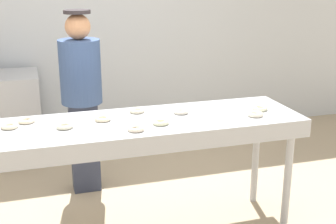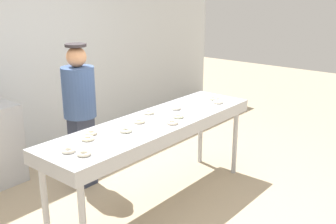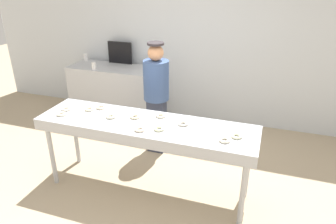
{
  "view_description": "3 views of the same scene",
  "coord_description": "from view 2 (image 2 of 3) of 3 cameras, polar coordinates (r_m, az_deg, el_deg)",
  "views": [
    {
      "loc": [
        -0.58,
        -2.89,
        1.89
      ],
      "look_at": [
        0.35,
        0.18,
        0.9
      ],
      "focal_mm": 48.1,
      "sensor_mm": 36.0,
      "label": 1
    },
    {
      "loc": [
        -2.77,
        -2.44,
        2.14
      ],
      "look_at": [
        0.22,
        0.02,
        0.94
      ],
      "focal_mm": 42.55,
      "sensor_mm": 36.0,
      "label": 2
    },
    {
      "loc": [
        1.23,
        -2.84,
        2.45
      ],
      "look_at": [
        0.21,
        0.16,
        1.0
      ],
      "focal_mm": 33.27,
      "sensor_mm": 36.0,
      "label": 3
    }
  ],
  "objects": [
    {
      "name": "sugar_donut_1",
      "position": [
        3.45,
        -11.42,
        -3.74
      ],
      "size": [
        0.14,
        0.14,
        0.03
      ],
      "primitive_type": "torus",
      "rotation": [
        0.0,
        0.0,
        1.92
      ],
      "color": "#FCEFC7",
      "rests_on": "fryer_conveyor"
    },
    {
      "name": "sugar_donut_5",
      "position": [
        3.82,
        -4.15,
        -1.34
      ],
      "size": [
        0.15,
        0.15,
        0.03
      ],
      "primitive_type": "torus",
      "rotation": [
        0.0,
        0.0,
        2.1
      ],
      "color": "#FBE9C2",
      "rests_on": "fryer_conveyor"
    },
    {
      "name": "sugar_donut_2",
      "position": [
        3.97,
        1.46,
        -0.61
      ],
      "size": [
        0.11,
        0.11,
        0.03
      ],
      "primitive_type": "torus",
      "rotation": [
        0.0,
        0.0,
        0.01
      ],
      "color": "#F3F4C4",
      "rests_on": "fryer_conveyor"
    },
    {
      "name": "sugar_donut_8",
      "position": [
        4.09,
        -2.76,
        -0.07
      ],
      "size": [
        0.15,
        0.15,
        0.03
      ],
      "primitive_type": "torus",
      "rotation": [
        0.0,
        0.0,
        0.45
      ],
      "color": "#F4E9C9",
      "rests_on": "fryer_conveyor"
    },
    {
      "name": "sugar_donut_10",
      "position": [
        4.64,
        6.58,
        1.96
      ],
      "size": [
        0.15,
        0.15,
        0.03
      ],
      "primitive_type": "torus",
      "rotation": [
        0.0,
        0.0,
        2.59
      ],
      "color": "#F4F4C9",
      "rests_on": "fryer_conveyor"
    },
    {
      "name": "sugar_donut_0",
      "position": [
        4.5,
        7.15,
        1.44
      ],
      "size": [
        0.16,
        0.16,
        0.03
      ],
      "primitive_type": "torus",
      "rotation": [
        0.0,
        0.0,
        2.36
      ],
      "color": "white",
      "rests_on": "fryer_conveyor"
    },
    {
      "name": "sugar_donut_11",
      "position": [
        4.24,
        1.13,
        0.57
      ],
      "size": [
        0.16,
        0.16,
        0.03
      ],
      "primitive_type": "torus",
      "rotation": [
        0.0,
        0.0,
        2.41
      ],
      "color": "silver",
      "rests_on": "fryer_conveyor"
    },
    {
      "name": "sugar_donut_4",
      "position": [
        3.15,
        -11.96,
        -5.85
      ],
      "size": [
        0.16,
        0.16,
        0.03
      ],
      "primitive_type": "torus",
      "rotation": [
        0.0,
        0.0,
        0.94
      ],
      "color": "#F7EBCE",
      "rests_on": "fryer_conveyor"
    },
    {
      "name": "sugar_donut_7",
      "position": [
        3.59,
        -6.07,
        -2.64
      ],
      "size": [
        0.14,
        0.14,
        0.03
      ],
      "primitive_type": "torus",
      "rotation": [
        0.0,
        0.0,
        1.23
      ],
      "color": "#ECE7C7",
      "rests_on": "fryer_conveyor"
    },
    {
      "name": "fryer_conveyor",
      "position": [
        3.91,
        -1.77,
        -2.19
      ],
      "size": [
        2.48,
        0.66,
        0.91
      ],
      "color": "#B7BABF",
      "rests_on": "ground"
    },
    {
      "name": "sugar_donut_6",
      "position": [
        3.78,
        0.63,
        -1.52
      ],
      "size": [
        0.13,
        0.13,
        0.03
      ],
      "primitive_type": "torus",
      "rotation": [
        0.0,
        0.0,
        1.7
      ],
      "color": "#FCE9CD",
      "rests_on": "fryer_conveyor"
    },
    {
      "name": "worker_baker",
      "position": [
        4.39,
        -12.52,
        0.58
      ],
      "size": [
        0.35,
        0.35,
        1.6
      ],
      "rotation": [
        0.0,
        0.0,
        3.31
      ],
      "color": "#30364B",
      "rests_on": "ground"
    },
    {
      "name": "back_wall",
      "position": [
        5.49,
        -19.95,
        8.72
      ],
      "size": [
        8.0,
        0.12,
        2.84
      ],
      "primitive_type": "cube",
      "color": "silver",
      "rests_on": "ground"
    },
    {
      "name": "sugar_donut_9",
      "position": [
        3.58,
        -10.98,
        -2.95
      ],
      "size": [
        0.14,
        0.14,
        0.03
      ],
      "primitive_type": "torus",
      "rotation": [
        0.0,
        0.0,
        1.89
      ],
      "color": "#F9E6C5",
      "rests_on": "fryer_conveyor"
    },
    {
      "name": "sugar_donut_3",
      "position": [
        3.24,
        -14.08,
        -5.36
      ],
      "size": [
        0.14,
        0.14,
        0.03
      ],
      "primitive_type": "torus",
      "rotation": [
        0.0,
        0.0,
        1.33
      ],
      "color": "white",
      "rests_on": "fryer_conveyor"
    },
    {
      "name": "ground_plane",
      "position": [
        4.27,
        -1.66,
        -12.85
      ],
      "size": [
        16.0,
        16.0,
        0.0
      ],
      "primitive_type": "plane",
      "color": "tan"
    }
  ]
}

